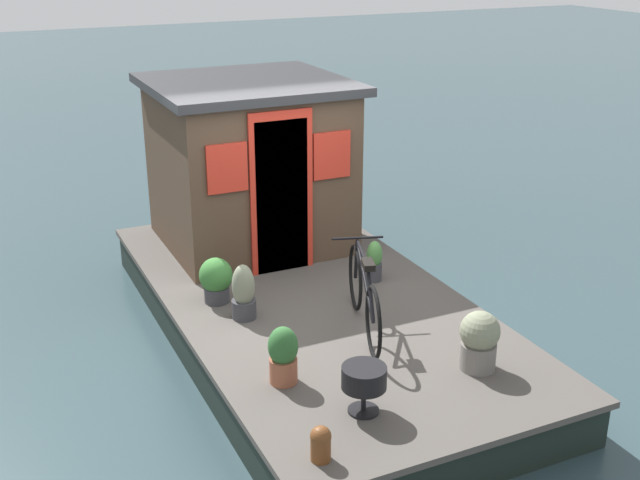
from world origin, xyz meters
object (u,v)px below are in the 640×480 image
at_px(bicycle, 364,295).
at_px(charcoal_grill, 364,379).
at_px(houseboat_cabin, 250,163).
at_px(mooring_bollard, 321,443).
at_px(potted_plant_sage, 374,261).
at_px(potted_plant_thyme, 283,355).
at_px(potted_plant_fern, 216,279).
at_px(potted_plant_mint, 479,340).
at_px(potted_plant_basil, 244,294).

xyz_separation_m(bicycle, charcoal_grill, (-1.22, 0.65, -0.08)).
bearing_deg(houseboat_cabin, mooring_bollard, 165.77).
height_order(charcoal_grill, mooring_bollard, charcoal_grill).
height_order(potted_plant_sage, potted_plant_thyme, potted_plant_thyme).
bearing_deg(charcoal_grill, bicycle, -28.00).
relative_size(potted_plant_fern, mooring_bollard, 1.72).
relative_size(houseboat_cabin, potted_plant_mint, 4.12).
height_order(potted_plant_thyme, mooring_bollard, potted_plant_thyme).
height_order(potted_plant_thyme, charcoal_grill, potted_plant_thyme).
relative_size(bicycle, potted_plant_thyme, 3.07).
bearing_deg(potted_plant_basil, mooring_bollard, 173.16).
distance_m(houseboat_cabin, bicycle, 2.70).
bearing_deg(potted_plant_basil, potted_plant_fern, 15.51).
height_order(potted_plant_fern, potted_plant_basil, potted_plant_basil).
relative_size(houseboat_cabin, potted_plant_sage, 4.86).
distance_m(potted_plant_mint, potted_plant_thyme, 1.68).
xyz_separation_m(houseboat_cabin, potted_plant_fern, (-1.43, 0.92, -0.74)).
bearing_deg(bicycle, potted_plant_basil, 51.96).
bearing_deg(houseboat_cabin, potted_plant_mint, -169.27).
distance_m(houseboat_cabin, potted_plant_thyme, 3.37).
height_order(potted_plant_fern, potted_plant_thyme, potted_plant_thyme).
bearing_deg(potted_plant_fern, bicycle, -138.31).
relative_size(houseboat_cabin, potted_plant_thyme, 4.33).
bearing_deg(potted_plant_mint, mooring_bollard, 108.25).
bearing_deg(potted_plant_fern, charcoal_grill, -170.32).
height_order(bicycle, potted_plant_mint, bicycle).
relative_size(potted_plant_sage, charcoal_grill, 1.14).
bearing_deg(mooring_bollard, potted_plant_sage, -35.58).
distance_m(potted_plant_sage, potted_plant_mint, 2.02).
xyz_separation_m(houseboat_cabin, charcoal_grill, (-3.84, 0.51, -0.70)).
relative_size(potted_plant_fern, potted_plant_mint, 0.88).
relative_size(potted_plant_mint, mooring_bollard, 1.94).
distance_m(bicycle, potted_plant_fern, 1.60).
bearing_deg(houseboat_cabin, potted_plant_thyme, 163.95).
xyz_separation_m(bicycle, mooring_bollard, (-1.63, 1.21, -0.22)).
bearing_deg(mooring_bollard, bicycle, -36.65).
distance_m(bicycle, mooring_bollard, 2.05).
bearing_deg(mooring_bollard, potted_plant_basil, -6.84).
bearing_deg(charcoal_grill, potted_plant_mint, -81.89).
bearing_deg(potted_plant_fern, potted_plant_mint, -144.08).
bearing_deg(potted_plant_fern, potted_plant_sage, -97.26).
bearing_deg(potted_plant_sage, houseboat_cabin, 25.36).
bearing_deg(bicycle, houseboat_cabin, 2.95).
relative_size(potted_plant_fern, potted_plant_sage, 1.04).
relative_size(potted_plant_fern, potted_plant_basil, 0.85).
relative_size(potted_plant_sage, potted_plant_thyme, 0.89).
bearing_deg(potted_plant_basil, potted_plant_sage, -81.26).
distance_m(bicycle, potted_plant_basil, 1.19).
bearing_deg(bicycle, mooring_bollard, 143.35).
relative_size(bicycle, potted_plant_mint, 2.93).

